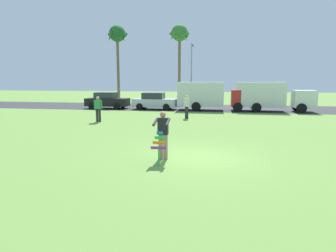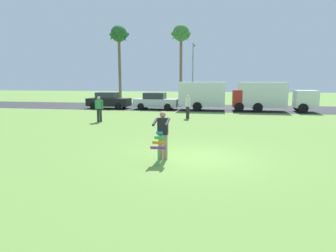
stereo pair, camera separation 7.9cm
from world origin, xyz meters
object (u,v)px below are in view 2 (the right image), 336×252
(person_walker_near, at_px, (188,106))
(palm_tree_right_near, at_px, (181,37))
(palm_tree_left_near, at_px, (119,37))
(streetlight_pole, at_px, (193,70))
(kite_held, at_px, (159,144))
(parked_car_black, at_px, (108,101))
(parked_car_silver, at_px, (156,101))
(person_kite_flyer, at_px, (163,133))
(person_walker_far, at_px, (99,108))
(parked_truck_white_box, at_px, (271,96))
(parked_truck_red_cab, at_px, (211,95))

(person_walker_near, bearing_deg, palm_tree_right_near, 99.90)
(palm_tree_left_near, height_order, streetlight_pole, palm_tree_left_near)
(kite_held, xyz_separation_m, streetlight_pole, (-1.43, 25.15, 3.28))
(parked_car_black, relative_size, palm_tree_left_near, 0.44)
(kite_held, bearing_deg, parked_car_silver, 103.23)
(kite_held, bearing_deg, person_kite_flyer, 89.90)
(streetlight_pole, bearing_deg, palm_tree_right_near, 118.95)
(streetlight_pole, distance_m, person_walker_far, 16.98)
(person_kite_flyer, distance_m, parked_car_silver, 17.98)
(parked_truck_white_box, xyz_separation_m, palm_tree_left_near, (-17.63, 9.48, 6.83))
(parked_car_silver, height_order, parked_truck_red_cab, parked_truck_red_cab)
(parked_car_silver, height_order, parked_truck_white_box, parked_truck_white_box)
(palm_tree_right_near, bearing_deg, parked_car_silver, -95.03)
(person_kite_flyer, height_order, streetlight_pole, streetlight_pole)
(kite_held, xyz_separation_m, palm_tree_left_near, (-11.28, 27.62, 7.52))
(parked_car_silver, relative_size, streetlight_pole, 0.61)
(palm_tree_right_near, bearing_deg, person_walker_near, -80.10)
(parked_truck_red_cab, relative_size, streetlight_pole, 0.96)
(parked_car_black, height_order, parked_truck_white_box, parked_truck_white_box)
(parked_car_silver, xyz_separation_m, parked_truck_white_box, (10.61, -0.00, 0.64))
(parked_car_black, height_order, streetlight_pole, streetlight_pole)
(palm_tree_right_near, distance_m, person_walker_near, 18.41)
(parked_car_black, height_order, person_walker_far, person_walker_far)
(parked_truck_red_cab, height_order, parked_truck_white_box, same)
(parked_car_black, height_order, person_walker_near, person_walker_near)
(kite_held, distance_m, parked_truck_red_cab, 18.19)
(streetlight_pole, bearing_deg, parked_car_silver, -112.02)
(parked_truck_white_box, distance_m, palm_tree_right_near, 15.82)
(parked_car_silver, xyz_separation_m, person_walker_far, (-1.86, -9.02, 0.16))
(person_walker_near, bearing_deg, parked_truck_red_cab, 76.95)
(streetlight_pole, bearing_deg, parked_car_black, -137.63)
(person_kite_flyer, height_order, kite_held, person_kite_flyer)
(person_walker_near, bearing_deg, palm_tree_left_near, 124.69)
(kite_held, distance_m, parked_car_silver, 18.64)
(palm_tree_left_near, xyz_separation_m, streetlight_pole, (9.85, -2.47, -4.24))
(parked_car_black, relative_size, parked_truck_red_cab, 0.63)
(person_kite_flyer, height_order, parked_truck_red_cab, parked_truck_red_cab)
(palm_tree_left_near, bearing_deg, person_walker_far, -74.43)
(person_kite_flyer, height_order, person_walker_near, same)
(parked_car_silver, bearing_deg, kite_held, -76.77)
(streetlight_pole, distance_m, person_walker_near, 13.58)
(person_walker_near, xyz_separation_m, person_walker_far, (-5.69, -2.84, 0.00))
(kite_held, distance_m, streetlight_pole, 25.41)
(parked_car_silver, xyz_separation_m, parked_truck_red_cab, (5.26, -0.00, 0.64))
(person_kite_flyer, distance_m, person_walker_far, 10.44)
(palm_tree_right_near, bearing_deg, person_walker_far, -98.14)
(parked_car_black, height_order, palm_tree_left_near, palm_tree_left_near)
(parked_car_black, bearing_deg, kite_held, -63.34)
(person_walker_near, bearing_deg, person_kite_flyer, -87.76)
(person_kite_flyer, height_order, palm_tree_left_near, palm_tree_left_near)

